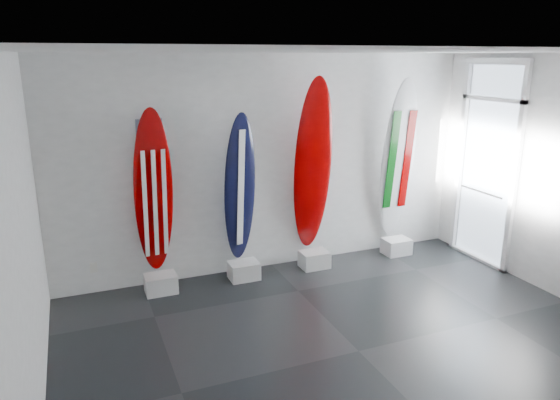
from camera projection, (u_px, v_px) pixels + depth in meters
name	position (u px, v px, depth m)	size (l,w,h in m)	color
floor	(359.00, 351.00, 5.39)	(6.00, 6.00, 0.00)	black
ceiling	(373.00, 51.00, 4.58)	(6.00, 6.00, 0.00)	white
wall_back	(271.00, 165.00, 7.21)	(6.00, 6.00, 0.00)	silver
wall_left	(20.00, 258.00, 3.90)	(5.00, 5.00, 0.00)	silver
display_block_usa	(161.00, 284.00, 6.70)	(0.40, 0.30, 0.24)	silver
surfboard_usa	(154.00, 193.00, 6.47)	(0.49, 0.08, 2.16)	#870000
display_block_navy	(244.00, 270.00, 7.11)	(0.40, 0.30, 0.24)	silver
surfboard_navy	(240.00, 189.00, 6.89)	(0.46, 0.08, 2.04)	black
display_block_swiss	(314.00, 259.00, 7.50)	(0.40, 0.30, 0.24)	silver
surfboard_swiss	(313.00, 166.00, 7.22)	(0.56, 0.08, 2.49)	#870000
display_block_italy	(396.00, 246.00, 8.01)	(0.40, 0.30, 0.24)	silver
surfboard_italy	(398.00, 160.00, 7.74)	(0.55, 0.08, 2.45)	white
wall_outlet	(94.00, 268.00, 6.62)	(0.09, 0.02, 0.13)	silver
glass_door	(487.00, 166.00, 7.46)	(0.12, 1.16, 2.85)	white
balcony	(546.00, 217.00, 8.20)	(2.80, 2.20, 1.20)	slate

